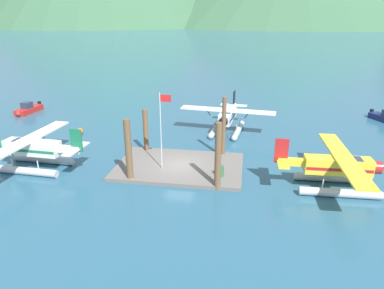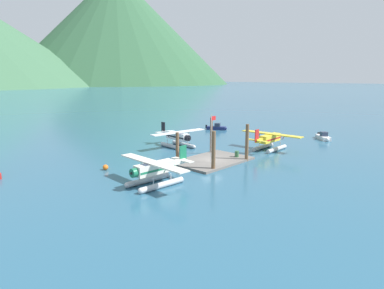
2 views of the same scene
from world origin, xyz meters
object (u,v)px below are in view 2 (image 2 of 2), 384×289
object	(u,v)px
boat_white_open_se	(323,137)
fuel_drum	(237,154)
mooring_buoy	(105,167)
seaplane_cream_port_aft	(155,171)
seaplane_yellow_stbd_aft	(270,140)
boat_navy_open_east	(217,127)
flagpole	(212,133)
seaplane_white_bow_right	(178,138)

from	to	relation	value
boat_white_open_se	fuel_drum	bearing A→B (deg)	172.78
mooring_buoy	seaplane_cream_port_aft	world-z (taller)	seaplane_cream_port_aft
seaplane_yellow_stbd_aft	boat_white_open_se	size ratio (longest dim) A/B	2.56
seaplane_yellow_stbd_aft	boat_white_open_se	distance (m)	15.24
mooring_buoy	boat_navy_open_east	xyz separation A→B (m)	(35.34, 10.52, 0.14)
seaplane_cream_port_aft	boat_white_open_se	distance (m)	39.61
flagpole	seaplane_white_bow_right	size ratio (longest dim) A/B	0.61
mooring_buoy	boat_white_open_se	distance (m)	41.63
fuel_drum	mooring_buoy	xyz separation A→B (m)	(-16.26, 8.76, -0.39)
seaplane_yellow_stbd_aft	flagpole	bearing A→B (deg)	175.69
flagpole	seaplane_cream_port_aft	size ratio (longest dim) A/B	0.62
seaplane_yellow_stbd_aft	boat_navy_open_east	size ratio (longest dim) A/B	2.34
seaplane_yellow_stbd_aft	mooring_buoy	bearing A→B (deg)	160.07
seaplane_white_bow_right	boat_white_open_se	size ratio (longest dim) A/B	2.57
flagpole	seaplane_white_bow_right	bearing A→B (deg)	67.75
seaplane_cream_port_aft	seaplane_yellow_stbd_aft	size ratio (longest dim) A/B	1.00
fuel_drum	boat_white_open_se	distance (m)	23.86
seaplane_white_bow_right	seaplane_yellow_stbd_aft	bearing A→B (deg)	-54.21
seaplane_white_bow_right	boat_white_open_se	distance (m)	28.25
fuel_drum	mooring_buoy	bearing A→B (deg)	151.70
mooring_buoy	seaplane_yellow_stbd_aft	xyz separation A→B (m)	(24.98, -9.06, 1.22)
fuel_drum	seaplane_white_bow_right	xyz separation A→B (m)	(-0.20, 12.06, 0.84)
mooring_buoy	boat_white_open_se	bearing A→B (deg)	-16.41
mooring_buoy	boat_white_open_se	world-z (taller)	boat_white_open_se
fuel_drum	seaplane_yellow_stbd_aft	world-z (taller)	seaplane_yellow_stbd_aft
mooring_buoy	boat_navy_open_east	bearing A→B (deg)	16.57
seaplane_white_bow_right	boat_navy_open_east	distance (m)	20.61
seaplane_white_bow_right	seaplane_cream_port_aft	size ratio (longest dim) A/B	1.00
seaplane_white_bow_right	mooring_buoy	bearing A→B (deg)	-168.38
seaplane_cream_port_aft	boat_navy_open_east	xyz separation A→B (m)	(34.92, 19.73, -1.09)
fuel_drum	boat_white_open_se	world-z (taller)	boat_white_open_se
fuel_drum	boat_white_open_se	xyz separation A→B (m)	(23.67, -3.00, -0.25)
fuel_drum	boat_navy_open_east	size ratio (longest dim) A/B	0.20
seaplane_cream_port_aft	seaplane_yellow_stbd_aft	xyz separation A→B (m)	(24.55, 0.15, 0.00)
flagpole	mooring_buoy	size ratio (longest dim) A/B	9.13
seaplane_cream_port_aft	boat_navy_open_east	distance (m)	40.12
flagpole	mooring_buoy	world-z (taller)	flagpole
boat_white_open_se	flagpole	bearing A→B (deg)	172.56
flagpole	seaplane_yellow_stbd_aft	world-z (taller)	flagpole
seaplane_white_bow_right	fuel_drum	bearing A→B (deg)	-89.06
seaplane_white_bow_right	seaplane_yellow_stbd_aft	size ratio (longest dim) A/B	1.01
mooring_buoy	seaplane_white_bow_right	distance (m)	16.45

